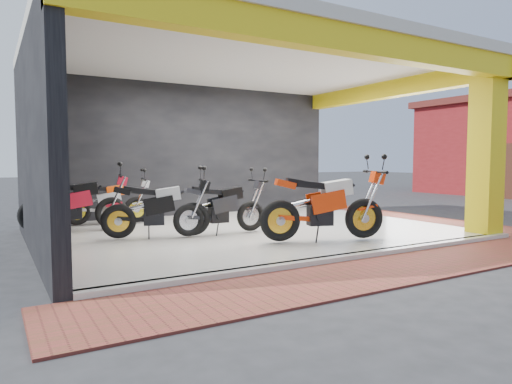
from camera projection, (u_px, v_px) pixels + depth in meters
ground at (310, 249)px, 7.86m from camera, size 80.00×80.00×0.00m
showroom_floor at (252, 231)px, 9.58m from camera, size 8.00×6.00×0.10m
showroom_ceiling at (252, 59)px, 9.33m from camera, size 8.40×6.40×0.20m
back_wall at (194, 152)px, 12.13m from camera, size 8.20×0.20×3.50m
left_wall at (33, 147)px, 7.40m from camera, size 0.20×6.20×3.50m
corner_column at (486, 149)px, 8.98m from camera, size 0.50×0.50×3.50m
header_beam_front at (352, 41)px, 6.77m from camera, size 8.40×0.30×0.40m
header_beam_right at (391, 89)px, 11.37m from camera, size 0.30×6.40×0.40m
floor_kerb at (350, 257)px, 6.98m from camera, size 8.00×0.20×0.10m
paver_front at (388, 270)px, 6.31m from camera, size 9.00×1.40×0.03m
paver_right at (410, 218)px, 12.00m from camera, size 1.40×7.00×0.03m
moto_hero at (364, 199)px, 8.21m from camera, size 2.58×1.61×1.48m
moto_row_a at (193, 203)px, 8.53m from camera, size 2.22×1.33×1.27m
moto_row_b at (251, 201)px, 9.07m from camera, size 2.04×0.80×1.23m
moto_row_c at (137, 197)px, 10.36m from camera, size 2.06×1.06×1.20m
moto_row_d at (111, 198)px, 9.34m from camera, size 2.31×1.24×1.34m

